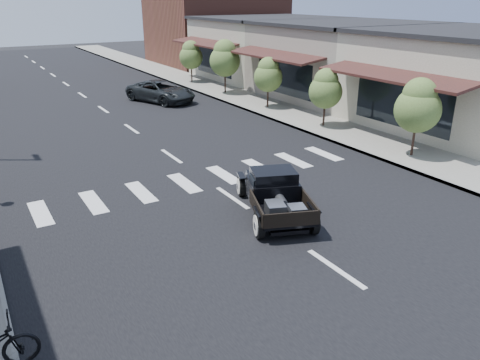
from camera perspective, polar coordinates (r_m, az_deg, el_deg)
ground at (r=13.81m, az=3.24°, el=-5.11°), size 120.00×120.00×0.00m
road at (r=26.84m, az=-15.16°, el=7.46°), size 14.00×80.00×0.02m
road_markings at (r=22.22m, az=-11.41°, el=4.92°), size 12.00×60.00×0.06m
sidewalk_right at (r=30.18m, az=0.63°, el=9.82°), size 3.00×80.00×0.15m
storefront_near at (r=26.47m, az=26.41°, el=10.77°), size 10.00×9.00×4.50m
storefront_mid at (r=32.20m, az=12.81°, el=13.97°), size 10.00×9.00×4.50m
storefront_far at (r=39.17m, az=3.47°, el=15.69°), size 10.00×9.00×4.50m
far_building_right at (r=47.87m, az=-3.08°, el=18.24°), size 11.00×10.00×7.00m
small_tree_a at (r=19.92m, az=20.69°, el=6.99°), size 1.81×1.81×3.01m
small_tree_b at (r=23.62m, az=10.33°, el=9.75°), size 1.63×1.63×2.72m
small_tree_c at (r=27.48m, az=3.44°, el=11.69°), size 1.65×1.65×2.74m
small_tree_d at (r=31.68m, az=-1.85°, el=13.56°), size 2.00×2.00×3.34m
small_tree_e at (r=36.27m, az=-5.97°, el=14.11°), size 1.74×1.74×2.90m
hotrod_pickup at (r=14.02m, az=4.23°, el=-1.59°), size 3.18×4.41×1.39m
second_car at (r=30.01m, az=-9.62°, el=10.57°), size 3.70×5.12×1.29m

